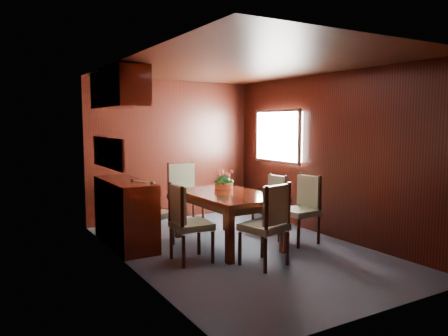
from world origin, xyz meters
TOP-DOWN VIEW (x-y plane):
  - ground at (0.00, 0.00)m, footprint 4.50×4.50m
  - room_shell at (-0.10, 0.33)m, footprint 3.06×4.52m
  - sideboard at (-1.25, 1.00)m, footprint 0.48×1.40m
  - dining_table at (-0.03, 0.29)m, footprint 0.99×1.55m
  - chair_left_near at (-0.85, -0.10)m, footprint 0.46×0.47m
  - chair_left_far at (-0.99, 0.76)m, footprint 0.55×0.56m
  - chair_right_near at (0.94, -0.13)m, footprint 0.46×0.47m
  - chair_right_far at (0.98, 0.63)m, footprint 0.42×0.44m
  - chair_head at (-0.09, -0.74)m, footprint 0.57×0.55m
  - chair_foot at (-0.08, 1.60)m, footprint 0.52×0.50m
  - flower_centerpiece at (0.14, 0.70)m, footprint 0.29×0.29m

SIDE VIEW (x-z plane):
  - ground at x=0.00m, z-range 0.00..0.00m
  - sideboard at x=-1.25m, z-range 0.00..0.90m
  - chair_right_far at x=0.98m, z-range 0.05..0.93m
  - chair_left_far at x=-0.99m, z-range 0.05..0.98m
  - chair_right_near at x=0.94m, z-range 0.05..1.01m
  - chair_left_near at x=-0.85m, z-range 0.05..1.01m
  - chair_head at x=-0.09m, z-range 0.05..1.05m
  - chair_foot at x=-0.08m, z-range 0.06..1.09m
  - dining_table at x=-0.03m, z-range 0.26..0.98m
  - flower_centerpiece at x=0.14m, z-range 0.71..1.00m
  - room_shell at x=-0.10m, z-range 0.43..2.84m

